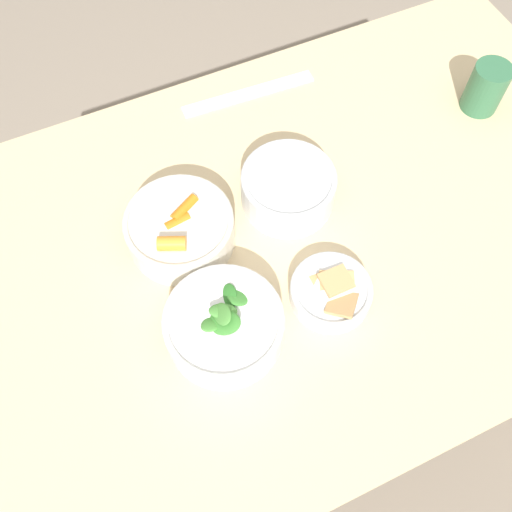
% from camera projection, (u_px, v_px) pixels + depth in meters
% --- Properties ---
extents(ground_plane, '(10.00, 10.00, 0.00)m').
position_uv_depth(ground_plane, '(290.00, 366.00, 1.64)').
color(ground_plane, gray).
extents(dining_table, '(1.21, 0.80, 0.78)m').
position_uv_depth(dining_table, '(308.00, 261.00, 1.07)').
color(dining_table, beige).
rests_on(dining_table, ground_plane).
extents(bowl_carrots, '(0.18, 0.18, 0.08)m').
position_uv_depth(bowl_carrots, '(180.00, 228.00, 0.91)').
color(bowl_carrots, silver).
rests_on(bowl_carrots, dining_table).
extents(bowl_greens, '(0.18, 0.18, 0.09)m').
position_uv_depth(bowl_greens, '(225.00, 325.00, 0.84)').
color(bowl_greens, white).
rests_on(bowl_greens, dining_table).
extents(bowl_beans_hotdog, '(0.16, 0.16, 0.07)m').
position_uv_depth(bowl_beans_hotdog, '(288.00, 189.00, 0.95)').
color(bowl_beans_hotdog, silver).
rests_on(bowl_beans_hotdog, dining_table).
extents(bowl_cookies, '(0.13, 0.13, 0.04)m').
position_uv_depth(bowl_cookies, '(331.00, 291.00, 0.88)').
color(bowl_cookies, silver).
rests_on(bowl_cookies, dining_table).
extents(ruler, '(0.26, 0.04, 0.00)m').
position_uv_depth(ruler, '(248.00, 94.00, 1.10)').
color(ruler, silver).
rests_on(ruler, dining_table).
extents(cup, '(0.07, 0.07, 0.09)m').
position_uv_depth(cup, '(486.00, 88.00, 1.04)').
color(cup, '#336B47').
rests_on(cup, dining_table).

